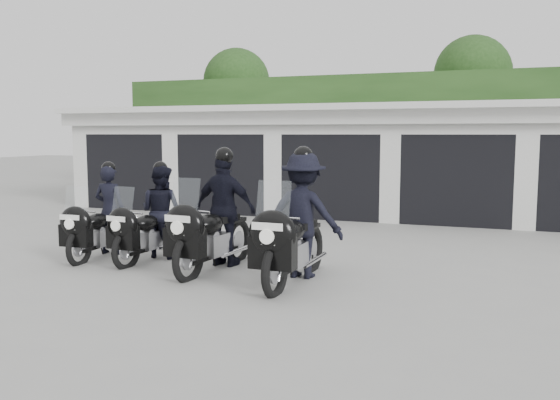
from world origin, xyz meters
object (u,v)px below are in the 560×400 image
(police_bike_a, at_px, (101,218))
(police_bike_d, at_px, (299,222))
(police_bike_c, at_px, (219,216))
(police_bike_b, at_px, (155,217))

(police_bike_a, distance_m, police_bike_d, 3.90)
(police_bike_c, bearing_deg, police_bike_d, -6.46)
(police_bike_a, distance_m, police_bike_c, 2.40)
(police_bike_c, bearing_deg, police_bike_a, -177.60)
(police_bike_a, bearing_deg, police_bike_b, 6.77)
(police_bike_a, xyz_separation_m, police_bike_d, (3.88, -0.37, 0.19))
(police_bike_d, bearing_deg, police_bike_a, 176.11)
(police_bike_a, distance_m, police_bike_b, 1.03)
(police_bike_b, distance_m, police_bike_d, 2.93)
(police_bike_a, relative_size, police_bike_c, 0.86)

